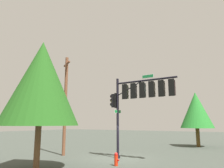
{
  "coord_description": "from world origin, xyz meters",
  "views": [
    {
      "loc": [
        9.02,
        -15.27,
        2.7
      ],
      "look_at": [
        -0.43,
        -0.19,
        5.92
      ],
      "focal_mm": 34.79,
      "sensor_mm": 36.0,
      "label": 1
    }
  ],
  "objects_px": {
    "utility_pole": "(65,103)",
    "tree_mid": "(196,110)",
    "fire_hydrant": "(116,159)",
    "tree_near": "(41,82)",
    "signal_pole_assembly": "(138,96)"
  },
  "relations": [
    {
      "from": "signal_pole_assembly",
      "to": "utility_pole",
      "type": "relative_size",
      "value": 0.74
    },
    {
      "from": "tree_near",
      "to": "tree_mid",
      "type": "height_order",
      "value": "tree_near"
    },
    {
      "from": "fire_hydrant",
      "to": "tree_near",
      "type": "bearing_deg",
      "value": -128.98
    },
    {
      "from": "tree_mid",
      "to": "fire_hydrant",
      "type": "bearing_deg",
      "value": -98.62
    },
    {
      "from": "signal_pole_assembly",
      "to": "fire_hydrant",
      "type": "xyz_separation_m",
      "value": [
        -0.4,
        -2.73,
        -4.39
      ]
    },
    {
      "from": "signal_pole_assembly",
      "to": "tree_mid",
      "type": "relative_size",
      "value": 1.0
    },
    {
      "from": "signal_pole_assembly",
      "to": "tree_mid",
      "type": "bearing_deg",
      "value": 81.3
    },
    {
      "from": "tree_near",
      "to": "utility_pole",
      "type": "bearing_deg",
      "value": 120.16
    },
    {
      "from": "utility_pole",
      "to": "tree_near",
      "type": "height_order",
      "value": "utility_pole"
    },
    {
      "from": "fire_hydrant",
      "to": "signal_pole_assembly",
      "type": "bearing_deg",
      "value": 81.73
    },
    {
      "from": "utility_pole",
      "to": "tree_near",
      "type": "distance_m",
      "value": 6.18
    },
    {
      "from": "signal_pole_assembly",
      "to": "utility_pole",
      "type": "xyz_separation_m",
      "value": [
        -6.55,
        -1.21,
        -0.35
      ]
    },
    {
      "from": "utility_pole",
      "to": "tree_mid",
      "type": "relative_size",
      "value": 1.35
    },
    {
      "from": "utility_pole",
      "to": "fire_hydrant",
      "type": "xyz_separation_m",
      "value": [
        6.15,
        -1.52,
        -4.04
      ]
    },
    {
      "from": "utility_pole",
      "to": "tree_near",
      "type": "bearing_deg",
      "value": -59.84
    }
  ]
}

